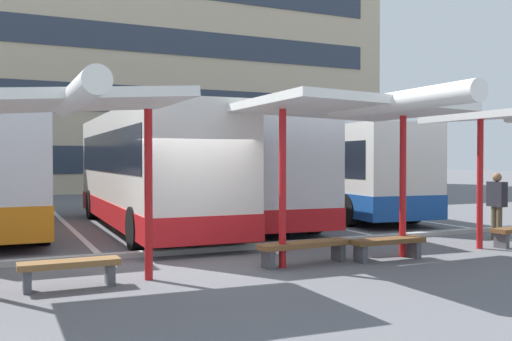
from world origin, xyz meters
The scene contains 16 objects.
ground_plane centered at (0.00, 0.00, 0.00)m, with size 160.00×160.00×0.00m, color slate.
terminal_building centered at (0.03, 31.36, 9.35)m, with size 44.70×15.22×21.44m.
coach_bus_2 centered at (0.29, 5.55, 1.77)m, with size 2.84×10.74×3.75m.
coach_bus_3 centered at (3.43, 7.30, 1.70)m, with size 3.49×12.46×3.61m.
coach_bus_4 centered at (7.56, 7.56, 1.64)m, with size 3.48×11.30×3.54m.
lane_stripe_2 centered at (-1.82, 6.97, 0.00)m, with size 0.16×14.00×0.01m, color white.
lane_stripe_3 centered at (1.82, 6.97, 0.00)m, with size 0.16×14.00×0.01m, color white.
lane_stripe_4 centered at (5.47, 6.97, 0.00)m, with size 0.16×14.00×0.01m, color white.
lane_stripe_5 centered at (9.11, 6.97, 0.00)m, with size 0.16×14.00×0.01m, color white.
waiting_shelter_1 centered at (-2.79, -1.65, 2.92)m, with size 3.63×4.23×3.21m.
bench_2 centered at (-2.79, -1.50, 0.33)m, with size 1.58×0.43×0.45m.
waiting_shelter_2 centered at (2.55, -1.66, 3.03)m, with size 3.87×5.11×3.26m.
bench_3 centered at (1.65, -1.29, 0.34)m, with size 1.99×0.59×0.45m.
bench_4 centered at (3.45, -1.58, 0.33)m, with size 1.64×0.43×0.45m.
platform_kerb centered at (0.00, 0.92, 0.06)m, with size 44.00×0.24×0.12m, color #ADADA8.
waiting_passenger_0 centered at (7.87, -0.34, 1.00)m, with size 0.23×0.50×1.73m.
Camera 1 is at (-3.84, -10.94, 2.07)m, focal length 39.67 mm.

